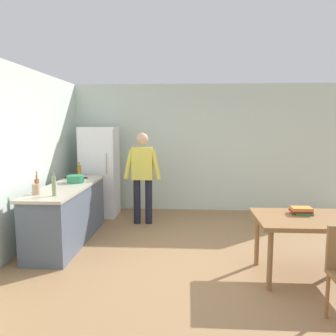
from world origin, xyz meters
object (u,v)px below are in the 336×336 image
at_px(person, 143,172).
at_px(bottle_oil_amber, 79,171).
at_px(utensil_jar, 36,189).
at_px(refrigerator, 100,172).
at_px(bottle_vinegar_tall, 54,186).
at_px(book_stack, 302,211).
at_px(bottle_sauce_red, 37,185).
at_px(cooking_pot, 75,179).
at_px(dining_table, 315,224).

distance_m(person, bottle_oil_amber, 1.14).
height_order(person, utensil_jar, person).
bearing_deg(person, refrigerator, 149.77).
bearing_deg(bottle_vinegar_tall, person, 62.41).
bearing_deg(book_stack, bottle_sauce_red, 172.93).
xyz_separation_m(utensil_jar, bottle_oil_amber, (0.12, 1.47, 0.04)).
xyz_separation_m(refrigerator, bottle_vinegar_tall, (0.00, -2.36, 0.14)).
distance_m(bottle_vinegar_tall, book_stack, 3.20).
bearing_deg(person, bottle_oil_amber, -167.16).
xyz_separation_m(refrigerator, cooking_pot, (-0.06, -1.32, 0.06)).
bearing_deg(bottle_vinegar_tall, cooking_pot, 93.38).
xyz_separation_m(bottle_oil_amber, bottle_vinegar_tall, (0.16, -1.56, 0.02)).
distance_m(refrigerator, person, 1.10).
height_order(person, book_stack, person).
bearing_deg(refrigerator, utensil_jar, -97.02).
height_order(person, bottle_oil_amber, person).
distance_m(cooking_pot, utensil_jar, 0.98).
bearing_deg(cooking_pot, bottle_vinegar_tall, -86.62).
height_order(refrigerator, cooking_pot, refrigerator).
bearing_deg(bottle_vinegar_tall, bottle_sauce_red, 144.18).
bearing_deg(utensil_jar, bottle_vinegar_tall, -16.82).
xyz_separation_m(person, bottle_sauce_red, (-1.30, -1.56, 0.02)).
bearing_deg(bottle_oil_amber, cooking_pot, -78.91).
bearing_deg(utensil_jar, book_stack, -4.47).
bearing_deg(bottle_sauce_red, person, 50.22).
distance_m(bottle_oil_amber, bottle_sauce_red, 1.32).
bearing_deg(utensil_jar, cooking_pot, 76.78).
relative_size(utensil_jar, book_stack, 1.28).
xyz_separation_m(dining_table, bottle_sauce_red, (-3.65, 0.59, 0.32)).
xyz_separation_m(refrigerator, utensil_jar, (-0.28, -2.28, 0.08)).
xyz_separation_m(person, cooking_pot, (-1.01, -0.77, -0.02)).
height_order(dining_table, bottle_vinegar_tall, bottle_vinegar_tall).
xyz_separation_m(dining_table, book_stack, (-0.11, 0.15, 0.12)).
height_order(cooking_pot, bottle_oil_amber, bottle_oil_amber).
xyz_separation_m(bottle_vinegar_tall, book_stack, (3.18, -0.19, -0.24)).
distance_m(refrigerator, bottle_sauce_red, 2.14).
distance_m(cooking_pot, bottle_vinegar_tall, 1.04).
bearing_deg(bottle_vinegar_tall, utensil_jar, 163.18).
relative_size(utensil_jar, bottle_sauce_red, 1.33).
relative_size(refrigerator, dining_table, 1.29).
xyz_separation_m(person, book_stack, (2.24, -1.99, -0.18)).
height_order(refrigerator, bottle_vinegar_tall, refrigerator).
height_order(refrigerator, book_stack, refrigerator).
distance_m(bottle_vinegar_tall, bottle_sauce_red, 0.43).
distance_m(utensil_jar, bottle_vinegar_tall, 0.30).
distance_m(bottle_sauce_red, book_stack, 3.56).
height_order(bottle_vinegar_tall, bottle_sauce_red, bottle_vinegar_tall).
distance_m(refrigerator, dining_table, 4.27).
height_order(person, bottle_sauce_red, person).
bearing_deg(dining_table, refrigerator, 140.71).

